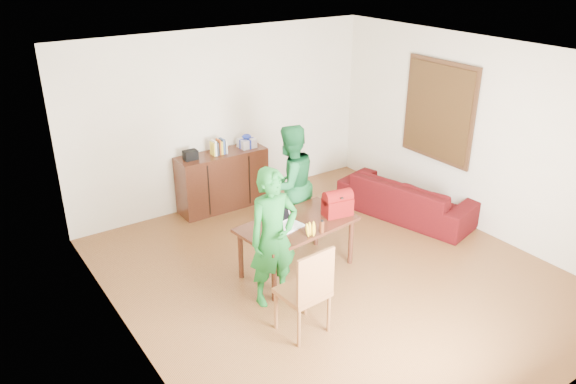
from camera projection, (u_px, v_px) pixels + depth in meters
room at (330, 175)px, 6.61m from camera, size 5.20×5.70×2.90m
table at (297, 229)px, 6.90m from camera, size 1.51×0.96×0.67m
chair at (303, 307)px, 5.91m from camera, size 0.50×0.48×1.04m
person_near at (273, 237)px, 6.22m from camera, size 0.62×0.43×1.64m
person_far at (290, 184)px, 7.57m from camera, size 0.87×0.71×1.65m
laptop at (288, 224)px, 6.74m from camera, size 0.39×0.30×0.24m
bananas at (311, 233)px, 6.56m from camera, size 0.18×0.12×0.07m
bottle at (322, 226)px, 6.61m from camera, size 0.06×0.06×0.17m
red_bag at (337, 205)px, 7.02m from camera, size 0.39×0.27×0.26m
sofa at (407, 197)px, 8.44m from camera, size 1.29×2.18×0.60m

